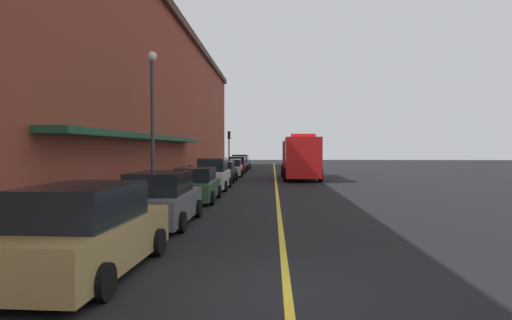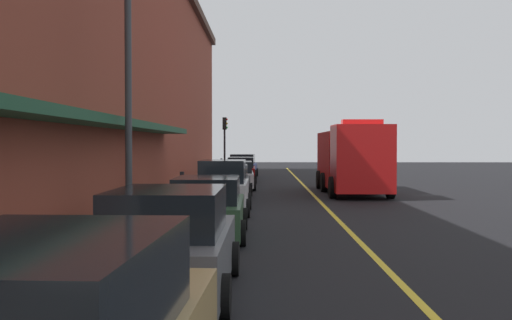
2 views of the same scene
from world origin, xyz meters
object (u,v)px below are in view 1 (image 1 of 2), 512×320
Objects in this scene: parked_car_4 at (222,172)px; traffic_light_near at (229,142)px; parked_car_3 at (213,175)px; parked_car_5 at (232,168)px; parked_car_6 at (237,165)px; parked_car_0 at (88,232)px; street_lamp_left at (152,109)px; parked_car_1 at (161,200)px; parking_meter_3 at (220,163)px; fire_truck at (300,158)px; parked_car_7 at (241,163)px; parking_meter_2 at (190,172)px; parking_meter_0 at (79,205)px; parking_meter_1 at (226,161)px; parked_car_2 at (196,185)px.

parked_car_4 is 17.95m from traffic_light_near.
parked_car_3 is 0.89× the size of parked_car_5.
parked_car_0 is at bearing 179.08° from parked_car_6.
parked_car_1 is at bearing -71.72° from street_lamp_left.
fire_truck is at bearing -39.30° from parking_meter_3.
parked_car_7 is 23.53m from parking_meter_2.
parked_car_1 is 1.07× the size of traffic_light_near.
parked_car_3 is 14.88m from parking_meter_0.
parked_car_0 reaches higher than parking_meter_2.
parked_car_3 is 12.00m from parked_car_5.
parked_car_5 is 3.55m from parking_meter_3.
parked_car_6 is at bearing 0.07° from parked_car_3.
parked_car_7 is 8.65m from parking_meter_3.
parked_car_6 reaches higher than parked_car_4.
parked_car_7 is 15.74m from fire_truck.
parked_car_7 is at bearing 3.81° from traffic_light_near.
parking_meter_1 is (-1.41, -2.84, 0.25)m from parked_car_7.
parked_car_1 is at bearing 65.30° from parking_meter_0.
parked_car_4 is 12.21m from parked_car_6.
parked_car_3 reaches higher than parking_meter_1.
parking_meter_1 is at bearing 88.71° from street_lamp_left.
parking_meter_0 is (-1.50, -14.81, 0.18)m from parked_car_3.
street_lamp_left reaches higher than parked_car_3.
parked_car_2 is at bearing 1.77° from parked_car_0.
parking_meter_3 is (0.00, 30.02, 0.00)m from parking_meter_0.
parked_car_6 is at bearing -62.16° from parking_meter_1.
parked_car_5 is (0.07, 23.76, -0.09)m from parked_car_1.
street_lamp_left is 1.61× the size of traffic_light_near.
parked_car_2 is 20.89m from parking_meter_3.
parked_car_3 is (0.13, 17.37, 0.03)m from parked_car_0.
parking_meter_2 is 23.49m from traffic_light_near.
parked_car_3 is 3.17× the size of parking_meter_1.
fire_truck is (5.89, 14.82, 0.95)m from parked_car_2.
parking_meter_2 is (0.00, 15.06, 0.00)m from parking_meter_0.
parked_car_4 is 3.11× the size of parking_meter_2.
fire_truck reaches higher than parking_meter_1.
parking_meter_2 is (-1.41, -23.48, 0.25)m from parked_car_7.
parking_meter_0 is 0.19× the size of street_lamp_left.
street_lamp_left is (-0.60, -26.63, 3.34)m from parking_meter_1.
parked_car_3 is 23.80m from traffic_light_near.
parked_car_2 is 0.66× the size of street_lamp_left.
parking_meter_3 is at bearing 90.00° from parking_meter_0.
parked_car_0 is 3.67× the size of parking_meter_0.
parked_car_1 is at bearing -178.12° from parked_car_7.
traffic_light_near reaches higher than parked_car_3.
parking_meter_2 is (-7.36, -8.93, -0.65)m from fire_truck.
parking_meter_2 is at bearing -90.00° from parking_meter_1.
parked_car_1 reaches higher than parked_car_4.
parking_meter_3 is at bearing -90.00° from parking_meter_1.
parked_car_4 reaches higher than parked_car_5.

